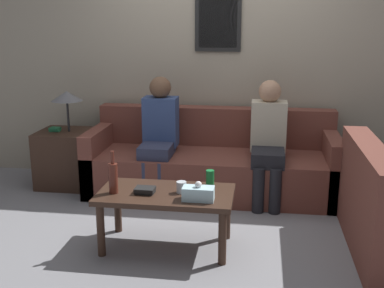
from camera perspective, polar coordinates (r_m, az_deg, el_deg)
ground_plane at (r=4.54m, az=1.68°, el=-7.83°), size 16.00×16.00×0.00m
wall_back at (r=5.20m, az=3.08°, el=9.85°), size 9.00×0.08×2.60m
couch_main at (r=4.94m, az=2.42°, el=-2.39°), size 2.48×0.88×0.83m
coffee_table at (r=3.72m, az=-3.11°, el=-6.66°), size 1.03×0.55×0.45m
side_table_with_lamp at (r=5.28m, az=-14.80°, el=-1.20°), size 0.52×0.52×1.01m
wine_bottle at (r=3.68m, az=-9.32°, el=-3.91°), size 0.07×0.07×0.33m
drinking_glass at (r=3.66m, az=-1.27°, el=-5.13°), size 0.08×0.08×0.09m
book_stack at (r=3.68m, az=-5.59°, el=-5.47°), size 0.15×0.12×0.04m
soda_can at (r=3.82m, az=2.15°, el=-4.01°), size 0.07×0.07×0.12m
tissue_box at (r=3.51m, az=0.75°, el=-5.86°), size 0.23×0.12×0.15m
person_left at (r=4.80m, az=-3.96°, el=1.45°), size 0.34×0.58×1.18m
person_right at (r=4.66m, az=9.03°, el=0.78°), size 0.34×0.62×1.17m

